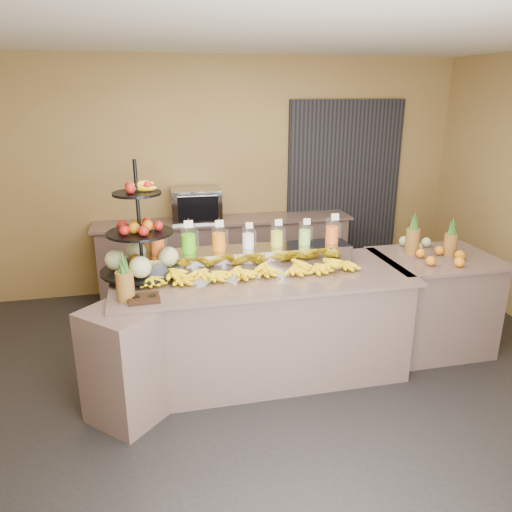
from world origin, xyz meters
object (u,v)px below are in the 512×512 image
object	(u,v)px
pitcher_tray	(248,256)
condiment_caddy	(144,298)
banana_heap	(253,268)
oven_warmer	(196,205)
fruit_stand	(147,248)
right_fruit_pile	(435,250)

from	to	relation	value
pitcher_tray	condiment_caddy	size ratio (longest dim) A/B	8.16
condiment_caddy	pitcher_tray	bearing A→B (deg)	34.05
pitcher_tray	banana_heap	xyz separation A→B (m)	(-0.02, -0.30, -0.01)
oven_warmer	pitcher_tray	bearing A→B (deg)	-79.03
fruit_stand	right_fruit_pile	xyz separation A→B (m)	(2.59, -0.11, -0.17)
condiment_caddy	right_fruit_pile	world-z (taller)	right_fruit_pile
pitcher_tray	right_fruit_pile	world-z (taller)	right_fruit_pile
oven_warmer	right_fruit_pile	bearing A→B (deg)	-41.65
banana_heap	pitcher_tray	bearing A→B (deg)	85.48
banana_heap	condiment_caddy	bearing A→B (deg)	-160.38
pitcher_tray	condiment_caddy	distance (m)	1.11
pitcher_tray	fruit_stand	world-z (taller)	fruit_stand
banana_heap	right_fruit_pile	bearing A→B (deg)	3.17
condiment_caddy	right_fruit_pile	xyz separation A→B (m)	(2.63, 0.42, 0.06)
pitcher_tray	oven_warmer	xyz separation A→B (m)	(-0.27, 1.67, 0.12)
fruit_stand	right_fruit_pile	distance (m)	2.59
banana_heap	right_fruit_pile	xyz separation A→B (m)	(1.74, 0.10, 0.01)
oven_warmer	fruit_stand	bearing A→B (deg)	-107.05
condiment_caddy	right_fruit_pile	distance (m)	2.67
banana_heap	condiment_caddy	world-z (taller)	banana_heap
oven_warmer	condiment_caddy	bearing A→B (deg)	-104.06
banana_heap	oven_warmer	bearing A→B (deg)	97.25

